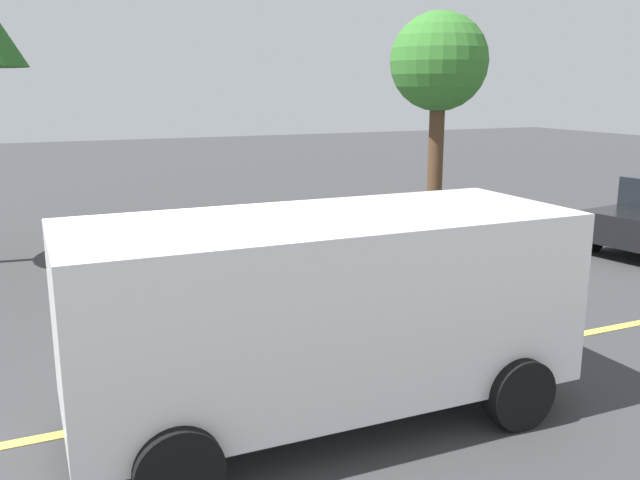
% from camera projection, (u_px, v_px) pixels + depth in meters
% --- Properties ---
extents(ground_plane, '(80.00, 80.00, 0.00)m').
position_uv_depth(ground_plane, '(194.00, 409.00, 7.46)').
color(ground_plane, '#38383A').
extents(lane_marking_centre, '(28.00, 0.16, 0.01)m').
position_uv_depth(lane_marking_centre, '(425.00, 364.00, 8.66)').
color(lane_marking_centre, '#E0D14C').
extents(white_van, '(5.22, 2.29, 2.20)m').
position_uv_depth(white_van, '(321.00, 305.00, 7.00)').
color(white_van, white).
rests_on(white_van, ground_plane).
extents(tree_centre_verge, '(2.32, 2.32, 5.21)m').
position_uv_depth(tree_centre_verge, '(439.00, 65.00, 15.96)').
color(tree_centre_verge, '#513823').
rests_on(tree_centre_verge, ground_plane).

